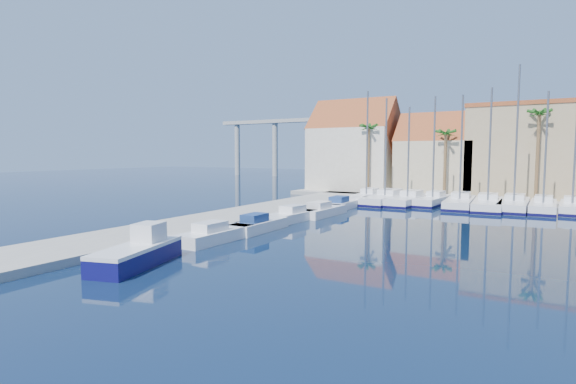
# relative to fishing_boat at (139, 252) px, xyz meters

# --- Properties ---
(ground) EXTENTS (260.00, 260.00, 0.00)m
(ground) POSITION_rel_fishing_boat_xyz_m (3.27, -0.28, -0.70)
(ground) COLOR #081B30
(ground) RESTS_ON ground
(quay_west) EXTENTS (6.00, 77.00, 0.50)m
(quay_west) POSITION_rel_fishing_boat_xyz_m (-5.73, 13.22, -0.45)
(quay_west) COLOR gray
(quay_west) RESTS_ON ground
(shore_north) EXTENTS (54.00, 16.00, 0.50)m
(shore_north) POSITION_rel_fishing_boat_xyz_m (13.27, 47.72, -0.45)
(shore_north) COLOR gray
(shore_north) RESTS_ON ground
(fishing_boat) EXTENTS (3.58, 6.35, 2.11)m
(fishing_boat) POSITION_rel_fishing_boat_xyz_m (0.00, 0.00, 0.00)
(fishing_boat) COLOR #0F0D4F
(fishing_boat) RESTS_ON ground
(motorboat_west_0) EXTENTS (2.12, 6.22, 1.40)m
(motorboat_west_0) POSITION_rel_fishing_boat_xyz_m (-0.59, 7.04, -0.19)
(motorboat_west_0) COLOR white
(motorboat_west_0) RESTS_ON ground
(motorboat_west_1) EXTENTS (1.95, 5.86, 1.40)m
(motorboat_west_1) POSITION_rel_fishing_boat_xyz_m (-0.35, 11.77, -0.19)
(motorboat_west_1) COLOR white
(motorboat_west_1) RESTS_ON ground
(motorboat_west_2) EXTENTS (2.51, 6.52, 1.40)m
(motorboat_west_2) POSITION_rel_fishing_boat_xyz_m (-0.62, 18.12, -0.19)
(motorboat_west_2) COLOR white
(motorboat_west_2) RESTS_ON ground
(motorboat_west_3) EXTENTS (2.31, 6.63, 1.40)m
(motorboat_west_3) POSITION_rel_fishing_boat_xyz_m (0.09, 21.85, -0.19)
(motorboat_west_3) COLOR white
(motorboat_west_3) RESTS_ON ground
(motorboat_west_4) EXTENTS (2.26, 6.52, 1.40)m
(motorboat_west_4) POSITION_rel_fishing_boat_xyz_m (-0.47, 27.56, -0.19)
(motorboat_west_4) COLOR white
(motorboat_west_4) RESTS_ON ground
(sailboat_0) EXTENTS (2.46, 8.73, 13.29)m
(sailboat_0) POSITION_rel_fishing_boat_xyz_m (-0.60, 35.94, -0.08)
(sailboat_0) COLOR white
(sailboat_0) RESTS_ON ground
(sailboat_1) EXTENTS (3.47, 11.38, 12.26)m
(sailboat_1) POSITION_rel_fishing_boat_xyz_m (1.95, 35.54, -0.14)
(sailboat_1) COLOR white
(sailboat_1) RESTS_ON ground
(sailboat_2) EXTENTS (3.19, 10.38, 11.12)m
(sailboat_2) POSITION_rel_fishing_boat_xyz_m (4.65, 35.37, -0.14)
(sailboat_2) COLOR white
(sailboat_2) RESTS_ON ground
(sailboat_3) EXTENTS (2.88, 8.55, 12.21)m
(sailboat_3) POSITION_rel_fishing_boat_xyz_m (7.29, 36.02, -0.09)
(sailboat_3) COLOR white
(sailboat_3) RESTS_ON ground
(sailboat_4) EXTENTS (3.40, 10.32, 12.12)m
(sailboat_4) POSITION_rel_fishing_boat_xyz_m (10.20, 35.60, -0.12)
(sailboat_4) COLOR white
(sailboat_4) RESTS_ON ground
(sailboat_5) EXTENTS (3.56, 10.70, 12.66)m
(sailboat_5) POSITION_rel_fishing_boat_xyz_m (13.02, 35.46, -0.12)
(sailboat_5) COLOR white
(sailboat_5) RESTS_ON ground
(sailboat_6) EXTENTS (2.70, 10.18, 14.89)m
(sailboat_6) POSITION_rel_fishing_boat_xyz_m (15.48, 36.15, -0.09)
(sailboat_6) COLOR white
(sailboat_6) RESTS_ON ground
(sailboat_7) EXTENTS (2.43, 9.00, 12.01)m
(sailboat_7) POSITION_rel_fishing_boat_xyz_m (18.13, 35.80, -0.11)
(sailboat_7) COLOR white
(sailboat_7) RESTS_ON ground
(sailboat_8) EXTENTS (2.49, 8.31, 14.27)m
(sailboat_8) POSITION_rel_fishing_boat_xyz_m (20.64, 36.42, -0.04)
(sailboat_8) COLOR white
(sailboat_8) RESTS_ON ground
(building_0) EXTENTS (12.30, 9.00, 13.50)m
(building_0) POSITION_rel_fishing_boat_xyz_m (-6.73, 46.72, 5.82)
(building_0) COLOR beige
(building_0) RESTS_ON shore_north
(building_1) EXTENTS (10.30, 8.00, 11.00)m
(building_1) POSITION_rel_fishing_boat_xyz_m (5.27, 46.72, 4.60)
(building_1) COLOR tan
(building_1) RESTS_ON shore_north
(building_2) EXTENTS (14.20, 10.20, 11.50)m
(building_2) POSITION_rel_fishing_boat_xyz_m (16.27, 47.72, 5.56)
(building_2) COLOR tan
(building_2) RESTS_ON shore_north
(palm_0) EXTENTS (2.60, 2.60, 10.15)m
(palm_0) POSITION_rel_fishing_boat_xyz_m (-2.73, 41.72, 8.38)
(palm_0) COLOR brown
(palm_0) RESTS_ON shore_north
(palm_1) EXTENTS (2.60, 2.60, 9.15)m
(palm_1) POSITION_rel_fishing_boat_xyz_m (7.27, 41.72, 7.43)
(palm_1) COLOR brown
(palm_1) RESTS_ON shore_north
(palm_2) EXTENTS (2.60, 2.60, 11.15)m
(palm_2) POSITION_rel_fishing_boat_xyz_m (17.27, 41.72, 9.32)
(palm_2) COLOR brown
(palm_2) RESTS_ON shore_north
(viaduct) EXTENTS (48.00, 2.20, 14.45)m
(viaduct) POSITION_rel_fishing_boat_xyz_m (-35.80, 81.72, 9.55)
(viaduct) COLOR #9E9E99
(viaduct) RESTS_ON ground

